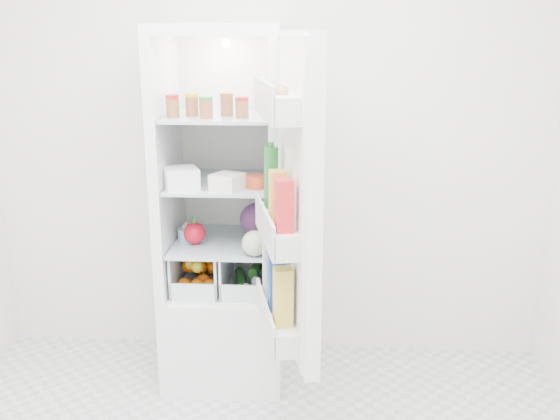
# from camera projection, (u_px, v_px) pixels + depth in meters

# --- Properties ---
(room_walls) EXTENTS (3.02, 3.02, 2.61)m
(room_walls) POSITION_uv_depth(u_px,v_px,m) (225.00, 97.00, 1.77)
(room_walls) COLOR silver
(room_walls) RESTS_ON ground
(refrigerator) EXTENTS (0.60, 0.60, 1.80)m
(refrigerator) POSITION_uv_depth(u_px,v_px,m) (226.00, 251.00, 3.24)
(refrigerator) COLOR white
(refrigerator) RESTS_ON ground
(shelf_low) EXTENTS (0.49, 0.53, 0.01)m
(shelf_low) POSITION_uv_depth(u_px,v_px,m) (224.00, 242.00, 3.16)
(shelf_low) COLOR #A9BCC6
(shelf_low) RESTS_ON refrigerator
(shelf_mid) EXTENTS (0.49, 0.53, 0.02)m
(shelf_mid) POSITION_uv_depth(u_px,v_px,m) (222.00, 182.00, 3.07)
(shelf_mid) COLOR #A9BCC6
(shelf_mid) RESTS_ON refrigerator
(shelf_top) EXTENTS (0.49, 0.53, 0.02)m
(shelf_top) POSITION_uv_depth(u_px,v_px,m) (221.00, 115.00, 2.98)
(shelf_top) COLOR #A9BCC6
(shelf_top) RESTS_ON refrigerator
(crisper_left) EXTENTS (0.23, 0.46, 0.22)m
(crisper_left) POSITION_uv_depth(u_px,v_px,m) (201.00, 265.00, 3.20)
(crisper_left) COLOR silver
(crisper_left) RESTS_ON refrigerator
(crisper_right) EXTENTS (0.23, 0.46, 0.22)m
(crisper_right) POSITION_uv_depth(u_px,v_px,m) (248.00, 266.00, 3.19)
(crisper_right) COLOR silver
(crisper_right) RESTS_ON refrigerator
(condiment_jars) EXTENTS (0.38, 0.16, 0.08)m
(condiment_jars) POSITION_uv_depth(u_px,v_px,m) (208.00, 108.00, 2.86)
(condiment_jars) COLOR #B21919
(condiment_jars) RESTS_ON shelf_top
(squeeze_bottle) EXTENTS (0.05, 0.05, 0.16)m
(squeeze_bottle) POSITION_uv_depth(u_px,v_px,m) (267.00, 94.00, 3.08)
(squeeze_bottle) COLOR white
(squeeze_bottle) RESTS_ON shelf_top
(tub_white) EXTENTS (0.20, 0.20, 0.10)m
(tub_white) POSITION_uv_depth(u_px,v_px,m) (181.00, 178.00, 2.91)
(tub_white) COLOR white
(tub_white) RESTS_ON shelf_mid
(tub_cream) EXTENTS (0.17, 0.17, 0.08)m
(tub_cream) POSITION_uv_depth(u_px,v_px,m) (228.00, 182.00, 2.89)
(tub_cream) COLOR silver
(tub_cream) RESTS_ON shelf_mid
(tin_red) EXTENTS (0.11, 0.11, 0.06)m
(tin_red) POSITION_uv_depth(u_px,v_px,m) (256.00, 182.00, 2.92)
(tin_red) COLOR red
(tin_red) RESTS_ON shelf_mid
(red_cabbage) EXTENTS (0.17, 0.17, 0.17)m
(red_cabbage) POSITION_uv_depth(u_px,v_px,m) (256.00, 219.00, 3.22)
(red_cabbage) COLOR #592162
(red_cabbage) RESTS_ON shelf_low
(bell_pepper) EXTENTS (0.11, 0.11, 0.11)m
(bell_pepper) POSITION_uv_depth(u_px,v_px,m) (195.00, 233.00, 3.09)
(bell_pepper) COLOR red
(bell_pepper) RESTS_ON shelf_low
(mushroom_bowl) EXTENTS (0.16, 0.16, 0.06)m
(mushroom_bowl) POSITION_uv_depth(u_px,v_px,m) (191.00, 234.00, 3.15)
(mushroom_bowl) COLOR #8CBAD1
(mushroom_bowl) RESTS_ON shelf_low
(salad_bag) EXTENTS (0.12, 0.12, 0.12)m
(salad_bag) POSITION_uv_depth(u_px,v_px,m) (255.00, 243.00, 2.93)
(salad_bag) COLOR #B1C694
(salad_bag) RESTS_ON shelf_low
(citrus_pile) EXTENTS (0.20, 0.31, 0.16)m
(citrus_pile) POSITION_uv_depth(u_px,v_px,m) (201.00, 272.00, 3.19)
(citrus_pile) COLOR orange
(citrus_pile) RESTS_ON refrigerator
(veg_pile) EXTENTS (0.16, 0.30, 0.10)m
(veg_pile) POSITION_uv_depth(u_px,v_px,m) (249.00, 275.00, 3.20)
(veg_pile) COLOR #1A4E1B
(veg_pile) RESTS_ON refrigerator
(fridge_door) EXTENTS (0.29, 0.60, 1.30)m
(fridge_door) POSITION_uv_depth(u_px,v_px,m) (292.00, 207.00, 2.49)
(fridge_door) COLOR white
(fridge_door) RESTS_ON refrigerator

